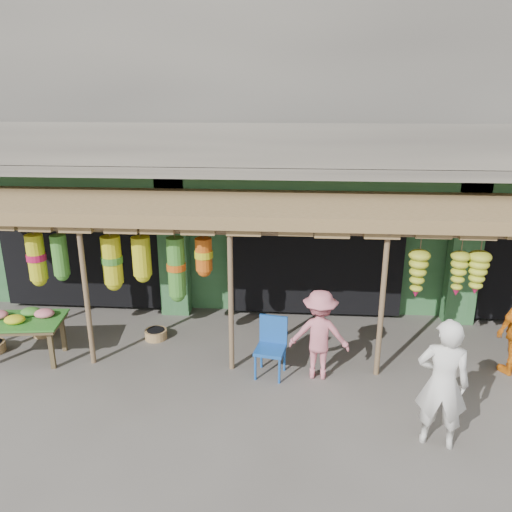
# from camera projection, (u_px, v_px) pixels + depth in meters

# --- Properties ---
(ground) EXTENTS (80.00, 80.00, 0.00)m
(ground) POSITION_uv_depth(u_px,v_px,m) (317.00, 366.00, 8.85)
(ground) COLOR #514C47
(ground) RESTS_ON ground
(building) EXTENTS (16.40, 6.80, 7.00)m
(building) POSITION_uv_depth(u_px,v_px,m) (315.00, 145.00, 12.41)
(building) COLOR gray
(building) RESTS_ON ground
(awning) EXTENTS (14.00, 2.70, 2.79)m
(awning) POSITION_uv_depth(u_px,v_px,m) (312.00, 213.00, 8.82)
(awning) COLOR brown
(awning) RESTS_ON ground
(flower_table) EXTENTS (1.65, 1.10, 0.93)m
(flower_table) POSITION_uv_depth(u_px,v_px,m) (19.00, 322.00, 8.83)
(flower_table) COLOR brown
(flower_table) RESTS_ON ground
(blue_chair) EXTENTS (0.56, 0.57, 1.01)m
(blue_chair) POSITION_uv_depth(u_px,v_px,m) (272.00, 343.00, 8.47)
(blue_chair) COLOR #194EA3
(blue_chair) RESTS_ON ground
(basket_left) EXTENTS (0.54, 0.54, 0.18)m
(basket_left) POSITION_uv_depth(u_px,v_px,m) (156.00, 334.00, 9.80)
(basket_left) COLOR olive
(basket_left) RESTS_ON ground
(basket_right) EXTENTS (0.54, 0.54, 0.19)m
(basket_right) POSITION_uv_depth(u_px,v_px,m) (43.00, 330.00, 9.95)
(basket_right) COLOR #A6864D
(basket_right) RESTS_ON ground
(person_front) EXTENTS (0.77, 0.59, 1.87)m
(person_front) POSITION_uv_depth(u_px,v_px,m) (442.00, 384.00, 6.61)
(person_front) COLOR silver
(person_front) RESTS_ON ground
(person_shopper) EXTENTS (1.05, 0.66, 1.56)m
(person_shopper) POSITION_uv_depth(u_px,v_px,m) (319.00, 335.00, 8.29)
(person_shopper) COLOR #CD6C79
(person_shopper) RESTS_ON ground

